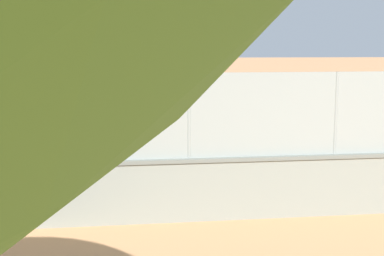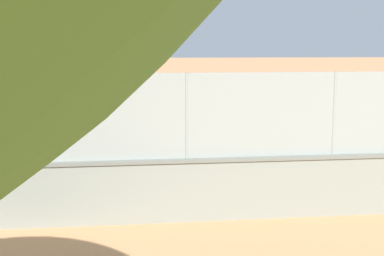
# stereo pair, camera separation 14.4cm
# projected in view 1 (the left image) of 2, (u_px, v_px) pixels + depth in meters

# --- Properties ---
(ground_plane) EXTENTS (260.00, 260.00, 0.00)m
(ground_plane) POSITION_uv_depth(u_px,v_px,m) (121.00, 127.00, 24.68)
(ground_plane) COLOR tan
(perimeter_wall) EXTENTS (33.06, 1.24, 1.38)m
(perimeter_wall) POSITION_uv_depth(u_px,v_px,m) (189.00, 189.00, 11.55)
(perimeter_wall) COLOR gray
(perimeter_wall) RESTS_ON ground_plane
(fence_panel_on_wall) EXTENTS (32.46, 0.96, 1.82)m
(fence_panel_on_wall) POSITION_uv_depth(u_px,v_px,m) (189.00, 116.00, 11.30)
(fence_panel_on_wall) COLOR gray
(fence_panel_on_wall) RESTS_ON perimeter_wall
(player_foreground_swinging) EXTENTS (1.06, 0.73, 1.63)m
(player_foreground_swinging) POSITION_uv_depth(u_px,v_px,m) (149.00, 122.00, 19.70)
(player_foreground_swinging) COLOR navy
(player_foreground_swinging) RESTS_ON ground_plane
(player_at_service_line) EXTENTS (0.85, 0.72, 1.69)m
(player_at_service_line) POSITION_uv_depth(u_px,v_px,m) (173.00, 113.00, 21.84)
(player_at_service_line) COLOR #591919
(player_at_service_line) RESTS_ON ground_plane
(player_crossing_court) EXTENTS (0.71, 1.23, 1.51)m
(player_crossing_court) POSITION_uv_depth(u_px,v_px,m) (238.00, 114.00, 22.49)
(player_crossing_court) COLOR #591919
(player_crossing_court) RESTS_ON ground_plane
(sports_ball) EXTENTS (0.21, 0.21, 0.21)m
(sports_ball) POSITION_uv_depth(u_px,v_px,m) (163.00, 150.00, 18.91)
(sports_ball) COLOR orange
(sports_ball) RESTS_ON ground_plane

